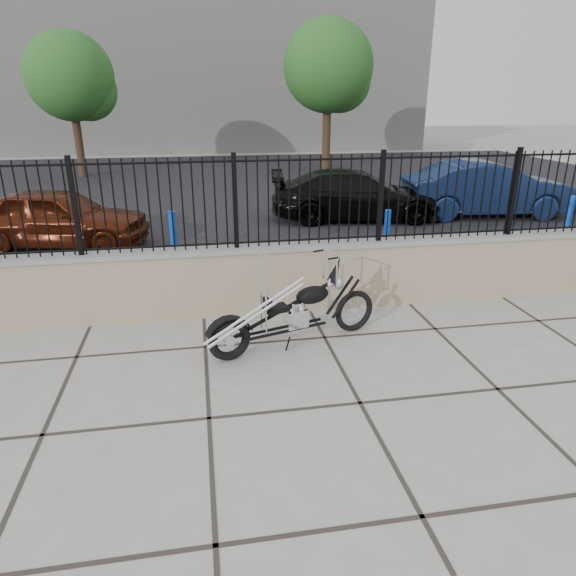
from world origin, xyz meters
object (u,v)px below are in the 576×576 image
Objects in this scene: chopper_motorcycle at (292,297)px; car_black at (356,195)px; car_blue at (487,189)px; car_red at (59,217)px.

car_black is (2.76, 6.45, -0.04)m from chopper_motorcycle.
car_blue is at bearing -86.20° from car_black.
car_black is 0.99× the size of car_blue.
car_red is (-3.81, 5.15, -0.05)m from chopper_motorcycle.
car_black is at bearing 93.04° from car_blue.
car_blue is (3.35, -0.21, 0.08)m from car_black.
car_blue is at bearing 28.46° from chopper_motorcycle.
chopper_motorcycle is 8.72m from car_blue.
car_red is at bearing 109.34° from chopper_motorcycle.
chopper_motorcycle is 0.52× the size of car_black.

